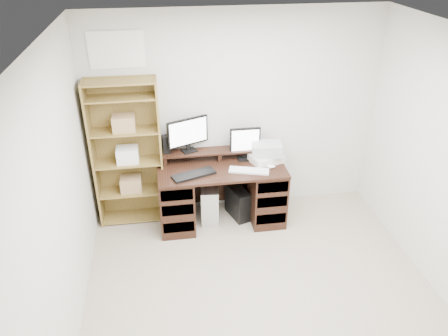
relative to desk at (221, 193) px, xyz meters
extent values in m
cube|color=tan|center=(0.21, -1.64, -0.40)|extent=(3.50, 4.00, 0.02)
cube|color=white|center=(0.21, -1.64, 2.12)|extent=(3.50, 4.00, 0.02)
cube|color=silver|center=(0.21, 0.37, 0.86)|extent=(3.50, 0.02, 2.50)
cube|color=silver|center=(-1.55, -1.64, 0.86)|extent=(0.02, 4.00, 2.50)
cube|color=white|center=(-1.08, 0.35, 1.69)|extent=(0.60, 0.01, 0.40)
cube|color=black|center=(0.00, -0.01, 0.35)|extent=(1.50, 0.70, 0.03)
cube|color=black|center=(-0.55, -0.01, -0.03)|extent=(0.40, 0.66, 0.72)
cube|color=black|center=(0.55, -0.01, -0.03)|extent=(0.40, 0.66, 0.72)
cube|color=black|center=(0.00, 0.32, 0.01)|extent=(1.48, 0.02, 0.65)
cube|color=black|center=(-0.55, -0.34, -0.21)|extent=(0.36, 0.01, 0.14)
cube|color=black|center=(-0.55, -0.34, 0.03)|extent=(0.36, 0.01, 0.14)
cube|color=black|center=(-0.55, -0.34, 0.23)|extent=(0.36, 0.01, 0.14)
cube|color=black|center=(0.55, -0.34, -0.21)|extent=(0.36, 0.01, 0.14)
cube|color=black|center=(0.55, -0.34, 0.03)|extent=(0.36, 0.01, 0.14)
cube|color=black|center=(0.55, -0.34, 0.23)|extent=(0.36, 0.01, 0.14)
cube|color=black|center=(-0.65, 0.21, 0.41)|extent=(0.04, 0.20, 0.10)
cube|color=black|center=(0.00, 0.21, 0.41)|extent=(0.04, 0.20, 0.10)
cube|color=black|center=(0.65, 0.21, 0.41)|extent=(0.04, 0.20, 0.10)
cube|color=black|center=(0.00, 0.21, 0.47)|extent=(1.40, 0.22, 0.02)
cube|color=black|center=(-0.36, 0.23, 0.49)|extent=(0.21, 0.19, 0.02)
cube|color=black|center=(-0.36, 0.25, 0.54)|extent=(0.05, 0.04, 0.09)
cube|color=black|center=(-0.36, 0.25, 0.73)|extent=(0.49, 0.23, 0.33)
cube|color=white|center=(-0.36, 0.23, 0.73)|extent=(0.44, 0.19, 0.29)
cube|color=black|center=(0.31, 0.15, 0.37)|extent=(0.17, 0.14, 0.02)
cube|color=black|center=(0.31, 0.17, 0.42)|extent=(0.05, 0.03, 0.10)
cube|color=black|center=(0.31, 0.17, 0.60)|extent=(0.37, 0.04, 0.32)
cube|color=white|center=(0.31, 0.15, 0.60)|extent=(0.33, 0.00, 0.28)
cube|color=black|center=(-0.62, 0.23, 0.59)|extent=(0.10, 0.10, 0.22)
cube|color=black|center=(-0.34, -0.16, 0.37)|extent=(0.53, 0.32, 0.03)
cube|color=silver|center=(0.30, -0.16, 0.37)|extent=(0.48, 0.27, 0.02)
ellipsoid|color=white|center=(0.57, -0.11, 0.38)|extent=(0.12, 0.10, 0.04)
cube|color=beige|center=(0.55, 0.05, 0.41)|extent=(0.43, 0.38, 0.09)
cube|color=#A8ADB3|center=(0.55, 0.05, 0.53)|extent=(0.37, 0.29, 0.15)
cube|color=silver|center=(-0.14, 0.07, -0.15)|extent=(0.26, 0.49, 0.47)
cube|color=black|center=(0.21, 0.04, -0.19)|extent=(0.28, 0.42, 0.39)
cube|color=#19FF33|center=(0.27, -0.14, -0.11)|extent=(0.01, 0.01, 0.01)
cube|color=olive|center=(-1.47, 0.19, 0.51)|extent=(0.02, 0.30, 1.80)
cube|color=olive|center=(-0.69, 0.19, 0.51)|extent=(0.02, 0.30, 1.80)
cube|color=olive|center=(-1.08, 0.33, 0.51)|extent=(0.80, 0.01, 1.80)
cube|color=olive|center=(-1.08, 0.19, -0.36)|extent=(0.75, 0.28, 0.02)
cube|color=olive|center=(-1.08, 0.19, 0.01)|extent=(0.75, 0.28, 0.02)
cube|color=olive|center=(-1.08, 0.19, 0.41)|extent=(0.75, 0.28, 0.02)
cube|color=olive|center=(-1.08, 0.19, 0.81)|extent=(0.75, 0.28, 0.02)
cube|color=olive|center=(-1.08, 0.19, 1.21)|extent=(0.75, 0.28, 0.02)
cube|color=olive|center=(-1.08, 0.19, 1.39)|extent=(0.75, 0.28, 0.02)
cube|color=#A07F54|center=(-1.08, 0.19, 0.11)|extent=(0.25, 0.20, 0.18)
cube|color=white|center=(-1.08, 0.19, 0.51)|extent=(0.25, 0.20, 0.18)
cube|color=#A07F54|center=(-1.08, 0.19, 0.91)|extent=(0.25, 0.20, 0.18)
camera|label=1|loc=(-0.65, -4.46, 2.84)|focal=35.00mm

